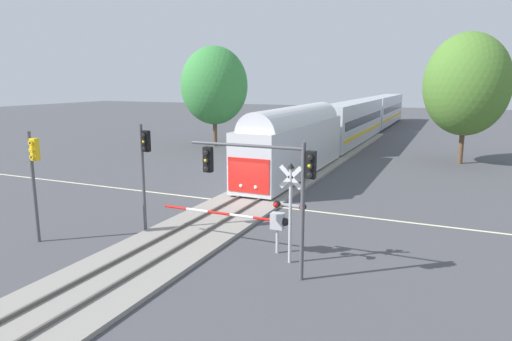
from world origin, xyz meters
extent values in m
plane|color=#47474C|center=(0.00, 0.00, 0.00)|extent=(220.00, 220.00, 0.00)
cube|color=beige|center=(0.00, 0.00, 0.00)|extent=(44.00, 0.20, 0.01)
cube|color=gray|center=(0.00, 0.00, 0.09)|extent=(4.40, 80.00, 0.18)
cube|color=#56514C|center=(-0.72, 0.00, 0.25)|extent=(0.10, 80.00, 0.14)
cube|color=#56514C|center=(0.72, 0.00, 0.25)|extent=(0.10, 80.00, 0.14)
cube|color=silver|center=(0.00, 8.81, 2.27)|extent=(3.00, 17.02, 3.90)
cube|color=red|center=(0.00, 0.28, 1.69)|extent=(2.76, 0.08, 2.15)
cylinder|color=silver|center=(0.00, 8.81, 4.10)|extent=(2.76, 15.32, 2.76)
sphere|color=#F4F2CC|center=(-0.50, 0.27, 1.00)|extent=(0.24, 0.24, 0.24)
sphere|color=#F4F2CC|center=(0.50, 0.27, 1.00)|extent=(0.24, 0.24, 0.24)
cube|color=#B7BCC6|center=(0.00, 30.06, 2.62)|extent=(3.00, 23.70, 4.60)
cube|color=black|center=(1.51, 30.06, 2.92)|extent=(0.04, 21.33, 0.90)
cube|color=gold|center=(1.52, 30.06, 1.47)|extent=(0.04, 21.80, 0.36)
cube|color=#B7BCC6|center=(0.00, 54.66, 2.62)|extent=(3.00, 23.70, 4.60)
cube|color=black|center=(1.51, 54.66, 2.92)|extent=(0.04, 21.33, 0.90)
cube|color=gold|center=(1.52, 54.66, 1.47)|extent=(0.04, 21.80, 0.36)
cylinder|color=#B7B7BC|center=(4.68, -6.86, 0.55)|extent=(0.14, 0.14, 1.10)
cube|color=#B7B7BC|center=(4.68, -6.86, 1.45)|extent=(0.56, 0.40, 0.70)
sphere|color=black|center=(5.03, -6.86, 1.45)|extent=(0.36, 0.36, 0.36)
cylinder|color=red|center=(4.10, -6.86, 1.45)|extent=(1.15, 0.12, 0.12)
cylinder|color=white|center=(2.96, -6.86, 1.45)|extent=(1.15, 0.12, 0.12)
cylinder|color=red|center=(1.81, -6.86, 1.46)|extent=(1.15, 0.12, 0.12)
cylinder|color=white|center=(0.67, -6.86, 1.46)|extent=(1.15, 0.12, 0.12)
cylinder|color=red|center=(-0.48, -6.86, 1.46)|extent=(1.15, 0.12, 0.12)
sphere|color=red|center=(-1.05, -6.86, 1.46)|extent=(0.14, 0.14, 0.14)
cylinder|color=#B2B2B7|center=(5.54, -7.65, 1.98)|extent=(0.14, 0.14, 3.96)
cube|color=white|center=(5.54, -7.67, 3.61)|extent=(0.98, 0.05, 0.98)
cube|color=white|center=(5.54, -7.67, 3.61)|extent=(0.98, 0.05, 0.98)
cube|color=#B2B2B7|center=(5.54, -7.65, 2.46)|extent=(1.10, 0.08, 0.08)
cylinder|color=black|center=(4.99, -7.75, 2.46)|extent=(0.26, 0.18, 0.26)
cylinder|color=black|center=(6.09, -7.75, 2.46)|extent=(0.26, 0.18, 0.26)
sphere|color=red|center=(4.99, -7.85, 2.46)|extent=(0.20, 0.20, 0.20)
sphere|color=red|center=(6.09, -7.85, 2.46)|extent=(0.20, 0.20, 0.20)
cone|color=black|center=(5.54, -7.65, 4.08)|extent=(0.28, 0.28, 0.22)
cylinder|color=#4C4C51|center=(-6.02, -10.03, 2.58)|extent=(0.16, 0.16, 5.17)
cube|color=gold|center=(-5.74, -10.03, 4.37)|extent=(0.34, 0.26, 1.00)
sphere|color=#262626|center=(-5.74, -10.18, 4.69)|extent=(0.20, 0.20, 0.20)
cylinder|color=gold|center=(-5.74, -10.21, 4.69)|extent=(0.24, 0.10, 0.24)
sphere|color=yellow|center=(-5.74, -10.18, 4.37)|extent=(0.20, 0.20, 0.20)
cylinder|color=gold|center=(-5.74, -10.21, 4.37)|extent=(0.24, 0.10, 0.24)
sphere|color=#262626|center=(-5.74, -10.18, 4.05)|extent=(0.20, 0.20, 0.20)
cylinder|color=gold|center=(-5.74, -10.21, 4.05)|extent=(0.24, 0.10, 0.24)
cylinder|color=#4C4C51|center=(-2.24, -6.99, 2.69)|extent=(0.16, 0.16, 5.37)
cube|color=black|center=(-1.96, -6.99, 4.57)|extent=(0.34, 0.26, 1.00)
sphere|color=#262626|center=(-1.96, -7.14, 4.89)|extent=(0.20, 0.20, 0.20)
cylinder|color=black|center=(-1.96, -7.17, 4.89)|extent=(0.24, 0.10, 0.24)
sphere|color=yellow|center=(-1.96, -7.14, 4.57)|extent=(0.20, 0.20, 0.20)
cylinder|color=black|center=(-1.96, -7.17, 4.57)|extent=(0.24, 0.10, 0.24)
sphere|color=#262626|center=(-1.96, -7.14, 4.25)|extent=(0.20, 0.20, 0.20)
cylinder|color=black|center=(-1.96, -7.17, 4.25)|extent=(0.24, 0.10, 0.24)
cylinder|color=#4C4C51|center=(6.49, -9.03, 2.61)|extent=(0.16, 0.16, 5.23)
cube|color=black|center=(6.77, -9.03, 4.43)|extent=(0.34, 0.26, 1.00)
sphere|color=#262626|center=(6.77, -9.18, 4.75)|extent=(0.20, 0.20, 0.20)
cylinder|color=black|center=(6.77, -9.21, 4.75)|extent=(0.24, 0.10, 0.24)
sphere|color=yellow|center=(6.77, -9.18, 4.43)|extent=(0.20, 0.20, 0.20)
cylinder|color=black|center=(6.77, -9.21, 4.43)|extent=(0.24, 0.10, 0.24)
sphere|color=#262626|center=(6.77, -9.18, 4.11)|extent=(0.20, 0.20, 0.20)
cylinder|color=black|center=(6.77, -9.21, 4.11)|extent=(0.24, 0.10, 0.24)
cylinder|color=#4C4C51|center=(4.18, -9.03, 4.98)|extent=(4.62, 0.12, 0.12)
cube|color=black|center=(2.56, -9.03, 4.33)|extent=(0.34, 0.26, 1.00)
sphere|color=#262626|center=(2.56, -9.18, 4.65)|extent=(0.20, 0.20, 0.20)
cylinder|color=black|center=(2.56, -9.21, 4.65)|extent=(0.24, 0.10, 0.24)
sphere|color=yellow|center=(2.56, -9.18, 4.33)|extent=(0.20, 0.20, 0.20)
cylinder|color=black|center=(2.56, -9.21, 4.33)|extent=(0.24, 0.10, 0.24)
sphere|color=#262626|center=(2.56, -9.18, 4.01)|extent=(0.20, 0.20, 0.20)
cylinder|color=black|center=(2.56, -9.21, 4.01)|extent=(0.24, 0.10, 0.24)
cylinder|color=brown|center=(11.90, 20.25, 1.84)|extent=(0.43, 0.43, 3.68)
ellipsoid|color=#4C7A2D|center=(11.90, 20.25, 7.06)|extent=(7.34, 7.34, 9.00)
cylinder|color=brown|center=(-13.83, 21.09, 1.80)|extent=(0.48, 0.48, 3.60)
ellipsoid|color=#38843D|center=(-13.83, 21.09, 6.86)|extent=(7.49, 7.49, 8.68)
camera|label=1|loc=(11.44, -24.42, 7.37)|focal=31.96mm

